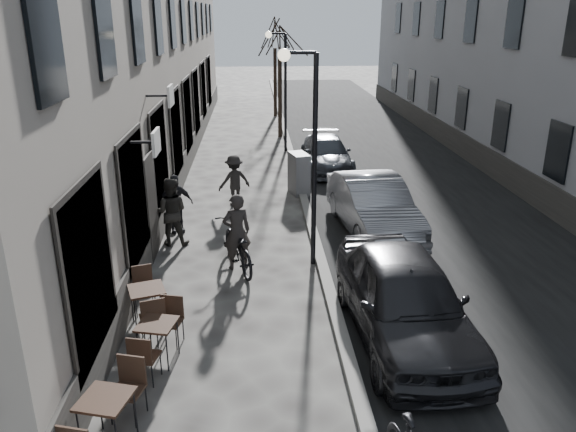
{
  "coord_description": "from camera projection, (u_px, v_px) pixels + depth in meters",
  "views": [
    {
      "loc": [
        -1.37,
        -6.53,
        5.81
      ],
      "look_at": [
        -0.7,
        4.5,
        1.8
      ],
      "focal_mm": 35.0,
      "sensor_mm": 36.0,
      "label": 1
    }
  ],
  "objects": [
    {
      "name": "utility_cabinet",
      "position": [
        299.0,
        174.0,
        18.93
      ],
      "size": [
        0.73,
        1.03,
        1.39
      ],
      "primitive_type": "cube",
      "rotation": [
        0.0,
        0.0,
        0.26
      ],
      "color": "slate",
      "rests_on": "ground"
    },
    {
      "name": "bistro_set_a",
      "position": [
        107.0,
        417.0,
        7.83
      ],
      "size": [
        0.86,
        1.69,
        0.97
      ],
      "rotation": [
        0.0,
        0.0,
        -0.26
      ],
      "color": "black",
      "rests_on": "ground"
    },
    {
      "name": "streetlamp_near",
      "position": [
        307.0,
        137.0,
        12.72
      ],
      "size": [
        0.9,
        0.28,
        5.09
      ],
      "color": "black",
      "rests_on": "ground"
    },
    {
      "name": "road",
      "position": [
        380.0,
        160.0,
        23.41
      ],
      "size": [
        7.3,
        60.0,
        0.0
      ],
      "primitive_type": "cube",
      "color": "black",
      "rests_on": "ground"
    },
    {
      "name": "pedestrian_mid",
      "position": [
        234.0,
        180.0,
        17.77
      ],
      "size": [
        1.2,
        0.96,
        1.62
      ],
      "primitive_type": "imported",
      "rotation": [
        0.0,
        0.0,
        3.54
      ],
      "color": "black",
      "rests_on": "ground"
    },
    {
      "name": "car_far",
      "position": [
        326.0,
        154.0,
        21.9
      ],
      "size": [
        1.78,
        4.35,
        1.26
      ],
      "primitive_type": "imported",
      "rotation": [
        0.0,
        0.0,
        0.0
      ],
      "color": "#3B3F45",
      "rests_on": "ground"
    },
    {
      "name": "tree_near",
      "position": [
        280.0,
        39.0,
        26.29
      ],
      "size": [
        2.4,
        2.4,
        5.7
      ],
      "color": "black",
      "rests_on": "ground"
    },
    {
      "name": "kerb",
      "position": [
        293.0,
        160.0,
        23.19
      ],
      "size": [
        0.25,
        60.0,
        0.12
      ],
      "primitive_type": "cube",
      "color": "slate",
      "rests_on": "ground"
    },
    {
      "name": "tree_far",
      "position": [
        275.0,
        34.0,
        31.92
      ],
      "size": [
        2.4,
        2.4,
        5.7
      ],
      "color": "black",
      "rests_on": "ground"
    },
    {
      "name": "streetlamp_far",
      "position": [
        281.0,
        78.0,
        23.98
      ],
      "size": [
        0.9,
        0.28,
        5.09
      ],
      "color": "black",
      "rests_on": "ground"
    },
    {
      "name": "car_near",
      "position": [
        405.0,
        298.0,
        10.39
      ],
      "size": [
        2.17,
        4.93,
        1.65
      ],
      "primitive_type": "imported",
      "rotation": [
        0.0,
        0.0,
        0.05
      ],
      "color": "black",
      "rests_on": "ground"
    },
    {
      "name": "sign_board",
      "position": [
        66.0,
        432.0,
        7.64
      ],
      "size": [
        0.56,
        0.7,
        1.09
      ],
      "rotation": [
        0.0,
        0.0,
        0.33
      ],
      "color": "black",
      "rests_on": "ground"
    },
    {
      "name": "pedestrian_near",
      "position": [
        171.0,
        212.0,
        14.66
      ],
      "size": [
        0.92,
        0.73,
        1.82
      ],
      "primitive_type": "imported",
      "rotation": [
        0.0,
        0.0,
        3.09
      ],
      "color": "#272522",
      "rests_on": "ground"
    },
    {
      "name": "car_mid",
      "position": [
        373.0,
        205.0,
        15.57
      ],
      "size": [
        2.08,
        4.82,
        1.54
      ],
      "primitive_type": "imported",
      "rotation": [
        0.0,
        0.0,
        0.1
      ],
      "color": "gray",
      "rests_on": "ground"
    },
    {
      "name": "cyclist_rider",
      "position": [
        237.0,
        232.0,
        13.26
      ],
      "size": [
        0.78,
        0.63,
        1.87
      ],
      "primitive_type": "imported",
      "rotation": [
        0.0,
        0.0,
        3.44
      ],
      "color": "#282422",
      "rests_on": "ground"
    },
    {
      "name": "pedestrian_far",
      "position": [
        175.0,
        204.0,
        15.52
      ],
      "size": [
        1.05,
        0.66,
        1.66
      ],
      "primitive_type": "imported",
      "rotation": [
        0.0,
        0.0,
        0.29
      ],
      "color": "black",
      "rests_on": "ground"
    },
    {
      "name": "bistro_set_b",
      "position": [
        158.0,
        338.0,
        9.78
      ],
      "size": [
        0.76,
        1.59,
        0.91
      ],
      "rotation": [
        0.0,
        0.0,
        -0.23
      ],
      "color": "black",
      "rests_on": "ground"
    },
    {
      "name": "bistro_set_c",
      "position": [
        148.0,
        303.0,
        10.91
      ],
      "size": [
        0.93,
        1.67,
        0.96
      ],
      "rotation": [
        0.0,
        0.0,
        0.32
      ],
      "color": "black",
      "rests_on": "ground"
    },
    {
      "name": "bicycle",
      "position": [
        237.0,
        246.0,
        13.38
      ],
      "size": [
        1.37,
        2.3,
        1.14
      ],
      "primitive_type": "imported",
      "rotation": [
        0.0,
        0.0,
        3.44
      ],
      "color": "black",
      "rests_on": "ground"
    }
  ]
}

